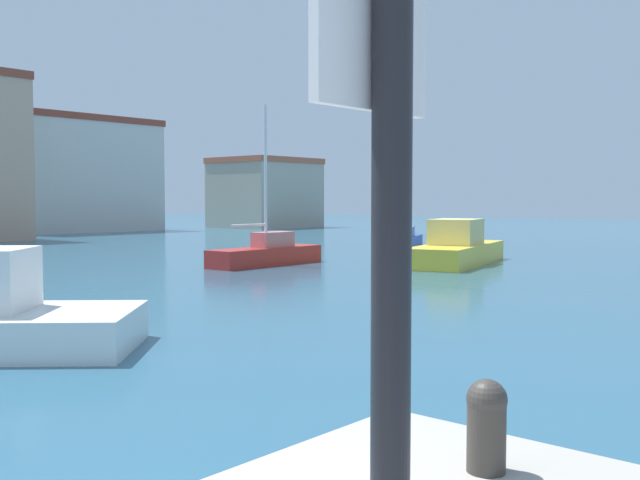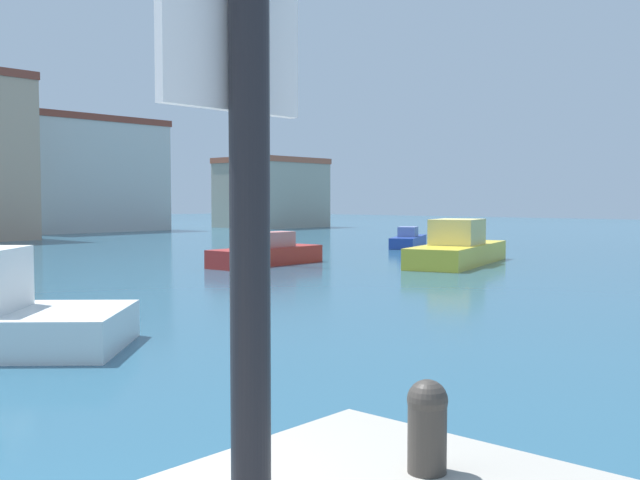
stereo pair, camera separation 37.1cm
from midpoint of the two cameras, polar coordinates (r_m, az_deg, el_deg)
water at (r=28.91m, az=-14.50°, el=-2.02°), size 160.00×160.00×0.00m
mooring_bollard at (r=4.10m, az=10.15°, el=-13.67°), size 0.22×0.22×0.50m
sailboat_red_distant_north at (r=28.80m, az=-4.50°, el=-0.98°), size 5.30×1.54×6.19m
motorboat_blue_inner_mooring at (r=39.89m, az=6.32°, el=-0.00°), size 4.93×3.22×1.10m
motorboat_yellow_center_channel at (r=29.58m, az=10.17°, el=-0.67°), size 7.39×3.83×1.78m
harbor_office at (r=61.90m, az=-18.64°, el=4.81°), size 12.52×7.26×9.02m
warehouse_block at (r=67.71m, az=-4.42°, el=3.66°), size 8.29×7.40×6.29m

